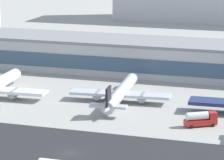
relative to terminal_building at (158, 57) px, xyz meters
The scene contains 4 objects.
ground_plane 84.51m from the terminal_building, 90.71° to the right, with size 1400.00×1400.00×0.00m, color #9E9E99.
terminal_building is the anchor object (origin of this frame).
airliner_black_tail_gate_1 40.28m from the terminal_building, 93.16° to the right, with size 30.38×40.59×8.47m.
service_fuel_truck_1 60.74m from the terminal_building, 66.31° to the right, with size 8.62×6.63×3.95m.
Camera 1 is at (48.66, -123.54, 49.74)m, focal length 98.44 mm.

